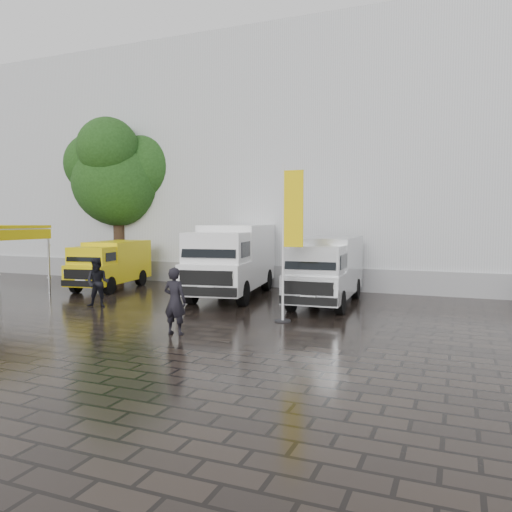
{
  "coord_description": "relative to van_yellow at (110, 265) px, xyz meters",
  "views": [
    {
      "loc": [
        6.25,
        -13.48,
        3.08
      ],
      "look_at": [
        -0.2,
        2.2,
        1.86
      ],
      "focal_mm": 35.0,
      "sensor_mm": 36.0,
      "label": 1
    }
  ],
  "objects": [
    {
      "name": "flagpole",
      "position": [
        9.71,
        -3.87,
        1.58
      ],
      "size": [
        0.88,
        0.5,
        4.75
      ],
      "color": "black",
      "rests_on": "ground"
    },
    {
      "name": "person_front",
      "position": [
        7.4,
        -6.59,
        -0.15
      ],
      "size": [
        0.67,
        0.44,
        1.82
      ],
      "primitive_type": "imported",
      "rotation": [
        0.0,
        0.0,
        3.13
      ],
      "color": "black",
      "rests_on": "ground"
    },
    {
      "name": "van_white",
      "position": [
        6.0,
        0.11,
        0.38
      ],
      "size": [
        3.26,
        6.92,
        2.88
      ],
      "primitive_type": null,
      "rotation": [
        0.0,
        0.0,
        0.16
      ],
      "color": "white",
      "rests_on": "ground"
    },
    {
      "name": "van_yellow",
      "position": [
        0.0,
        0.0,
        0.0
      ],
      "size": [
        2.43,
        4.81,
        2.12
      ],
      "primitive_type": null,
      "rotation": [
        0.0,
        0.0,
        0.15
      ],
      "color": "yellow",
      "rests_on": "ground"
    },
    {
      "name": "person_tent",
      "position": [
        2.61,
        -3.96,
        -0.2
      ],
      "size": [
        1.01,
        0.89,
        1.73
      ],
      "primitive_type": "imported",
      "rotation": [
        0.0,
        0.0,
        0.33
      ],
      "color": "black",
      "rests_on": "ground"
    },
    {
      "name": "exhibition_hall",
      "position": [
        10.24,
        11.41,
        4.94
      ],
      "size": [
        44.0,
        16.0,
        12.0
      ],
      "primitive_type": "cube",
      "color": "silver",
      "rests_on": "ground"
    },
    {
      "name": "ground",
      "position": [
        8.24,
        -4.59,
        -1.06
      ],
      "size": [
        120.0,
        120.0,
        0.0
      ],
      "primitive_type": "plane",
      "color": "black",
      "rests_on": "ground"
    },
    {
      "name": "tree",
      "position": [
        -2.17,
        3.51,
        4.37
      ],
      "size": [
        4.71,
        4.71,
        8.45
      ],
      "color": "black",
      "rests_on": "ground"
    },
    {
      "name": "hall_plinth",
      "position": [
        10.24,
        3.36,
        -0.56
      ],
      "size": [
        44.0,
        0.15,
        1.0
      ],
      "primitive_type": "cube",
      "color": "gray",
      "rests_on": "ground"
    },
    {
      "name": "van_silver",
      "position": [
        9.98,
        -0.33,
        0.16
      ],
      "size": [
        2.16,
        5.73,
        2.45
      ],
      "primitive_type": null,
      "rotation": [
        0.0,
        0.0,
        0.05
      ],
      "color": "silver",
      "rests_on": "ground"
    }
  ]
}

